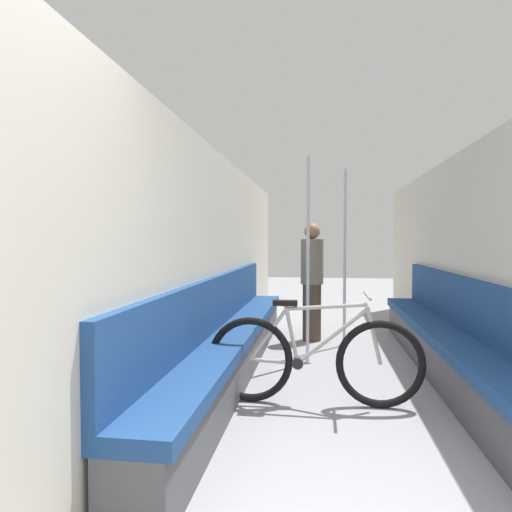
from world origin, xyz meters
TOP-DOWN VIEW (x-y plane):
  - wall_left at (-1.28, 3.18)m, footprint 0.10×9.55m
  - wall_right at (1.28, 3.18)m, footprint 0.10×9.55m
  - bench_seat_row_left at (-1.05, 3.21)m, footprint 0.42×5.09m
  - bench_seat_row_right at (1.05, 3.21)m, footprint 0.42×5.09m
  - bicycle at (-0.23, 2.51)m, footprint 1.76×0.46m
  - grab_pole_near at (-0.32, 3.76)m, footprint 0.08×0.08m
  - grab_pole_far at (0.12, 4.66)m, footprint 0.08×0.08m
  - passenger_standing at (-0.29, 4.90)m, footprint 0.30×0.30m

SIDE VIEW (x-z plane):
  - bench_seat_row_left at x=-1.05m, z-range -0.17..0.82m
  - bench_seat_row_right at x=1.05m, z-range -0.17..0.82m
  - bicycle at x=-0.23m, z-range -0.08..0.83m
  - passenger_standing at x=-0.29m, z-range 0.02..1.59m
  - grab_pole_near at x=-0.32m, z-range -0.03..2.21m
  - grab_pole_far at x=0.12m, z-range -0.03..2.21m
  - wall_left at x=-1.28m, z-range 0.00..2.26m
  - wall_right at x=1.28m, z-range 0.00..2.26m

